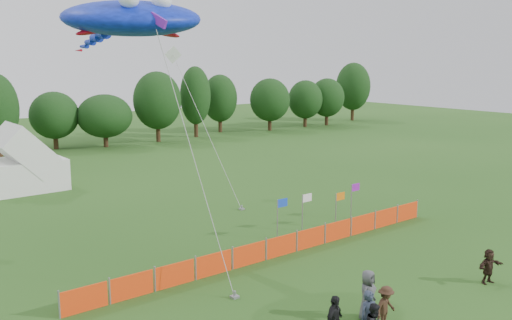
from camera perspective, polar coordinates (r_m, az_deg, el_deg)
ground at (r=22.28m, az=10.03°, el=-15.51°), size 160.00×160.00×0.00m
treeline at (r=60.67m, az=-22.35°, el=4.39°), size 104.57×8.78×8.36m
tent_right at (r=44.78m, az=-22.11°, el=-0.44°), size 5.26×4.21×3.71m
barrier_fence at (r=28.26m, az=2.53°, el=-8.57°), size 21.90×0.06×1.00m
flag_row at (r=32.62m, az=6.40°, el=-4.38°), size 6.73×0.72×2.14m
spectator_a at (r=20.30m, az=11.25°, el=-15.25°), size 0.81×0.65×1.91m
spectator_c at (r=21.56m, az=12.84°, el=-14.18°), size 1.09×0.70×1.60m
spectator_e at (r=22.03m, az=11.10°, el=-13.11°), size 1.08×0.88×1.92m
spectator_f at (r=26.85m, az=22.24°, el=-9.81°), size 1.47×0.70×1.52m
stingray_kite at (r=26.10m, az=-12.65°, el=13.56°), size 7.25×13.48×12.33m
small_kite_white at (r=40.34m, az=-6.63°, el=6.70°), size 1.28×8.61×10.41m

